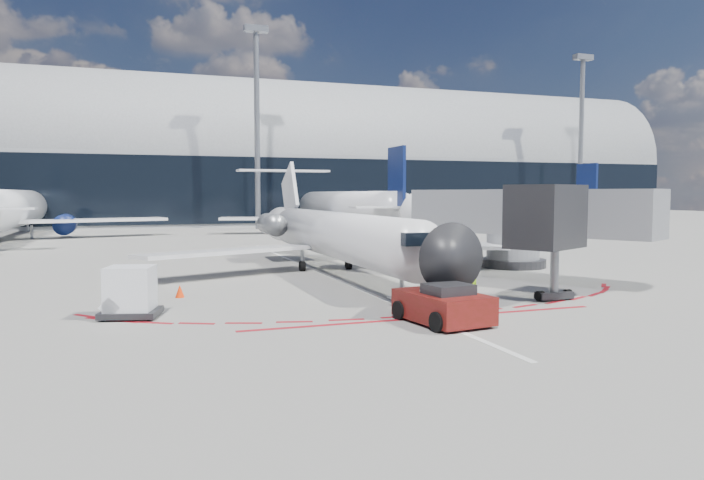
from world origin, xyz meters
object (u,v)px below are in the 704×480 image
object	(u,v)px
regional_jet	(332,233)
ramp_worker	(470,291)
pushback_tug	(443,305)
uld_container	(130,292)

from	to	relation	value
regional_jet	ramp_worker	distance (m)	14.00
pushback_tug	ramp_worker	bearing A→B (deg)	16.60
uld_container	pushback_tug	bearing A→B (deg)	-9.07
pushback_tug	uld_container	world-z (taller)	uld_container
regional_jet	pushback_tug	size ratio (longest dim) A/B	4.88
pushback_tug	uld_container	bearing A→B (deg)	147.82
pushback_tug	ramp_worker	distance (m)	1.65
regional_jet	pushback_tug	xyz separation A→B (m)	(-0.48, -14.58, -1.64)
regional_jet	uld_container	size ratio (longest dim) A/B	11.40
regional_jet	pushback_tug	bearing A→B (deg)	-91.90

